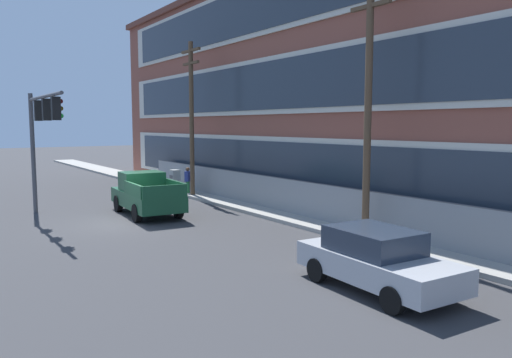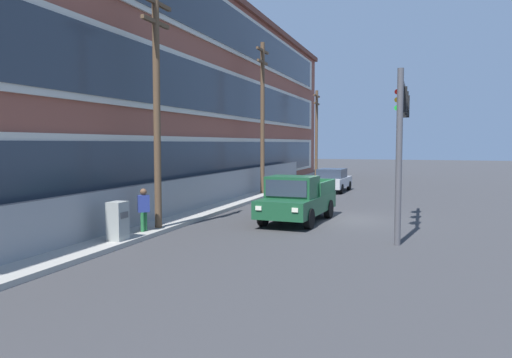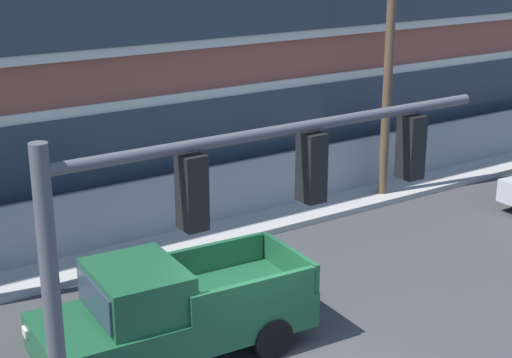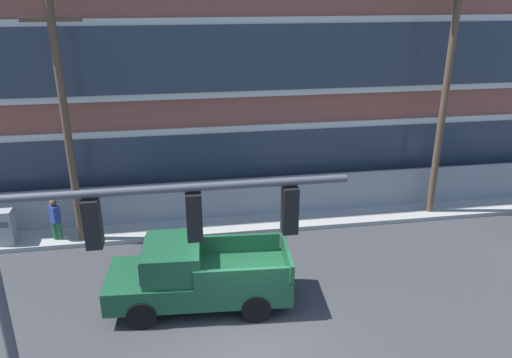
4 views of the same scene
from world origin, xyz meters
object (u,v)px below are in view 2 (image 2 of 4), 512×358
Objects in this scene: traffic_signal_mast at (402,118)px; pedestrian_near_cabinet at (144,209)px; utility_pole_far_east at (316,130)px; utility_pole_near_corner at (157,101)px; utility_pole_midblock at (262,113)px; pickup_truck_dark_green at (297,200)px; electrical_cabinet at (118,223)px; sedan_silver at (332,180)px.

traffic_signal_mast is 9.77m from pedestrian_near_cabinet.
pedestrian_near_cabinet is at bearing 179.90° from utility_pole_far_east.
utility_pole_near_corner is at bearing 105.80° from traffic_signal_mast.
utility_pole_midblock reaches higher than pedestrian_near_cabinet.
pickup_truck_dark_green is at bearing -154.56° from utility_pole_midblock.
electrical_cabinet is (-4.94, 8.58, -3.47)m from traffic_signal_mast.
pickup_truck_dark_green is (1.43, 4.20, -3.24)m from traffic_signal_mast.
sedan_silver is 2.63× the size of pedestrian_near_cabinet.
electrical_cabinet is at bearing -179.98° from utility_pole_far_east.
utility_pole_near_corner is at bearing -1.10° from electrical_cabinet.
utility_pole_near_corner is 13.38m from utility_pole_midblock.
traffic_signal_mast is at bearing -60.05° from electrical_cabinet.
pedestrian_near_cabinet is (-3.25, 8.64, -3.20)m from traffic_signal_mast.
sedan_silver is 18.14m from utility_pole_near_corner.
utility_pole_midblock reaches higher than traffic_signal_mast.
utility_pole_midblock is at bearing 179.46° from utility_pole_far_east.
pickup_truck_dark_green is at bearing -48.39° from utility_pole_near_corner.
traffic_signal_mast is at bearing -162.31° from utility_pole_far_east.
traffic_signal_mast is at bearing -161.38° from sedan_silver.
pickup_truck_dark_green is 3.13× the size of pedestrian_near_cabinet.
traffic_signal_mast is 8.89m from utility_pole_near_corner.
traffic_signal_mast is 3.77× the size of pedestrian_near_cabinet.
sedan_silver is at bearing 3.50° from pickup_truck_dark_green.
electrical_cabinet is at bearing 169.87° from sedan_silver.
sedan_silver is at bearing -10.13° from electrical_cabinet.
pickup_truck_dark_green is 1.19× the size of sedan_silver.
sedan_silver is 6.95m from utility_pole_midblock.
utility_pole_midblock is at bearing 25.44° from pickup_truck_dark_green.
pickup_truck_dark_green is at bearing -170.24° from utility_pole_far_east.
pickup_truck_dark_green is 0.60× the size of utility_pole_near_corner.
electrical_cabinet is (-19.86, 3.55, -0.09)m from sedan_silver.
utility_pole_midblock is 15.97m from utility_pole_far_east.
utility_pole_midblock reaches higher than utility_pole_far_east.
utility_pole_near_corner is 29.34m from utility_pole_far_east.
utility_pole_midblock is at bearing 0.58° from electrical_cabinet.
utility_pole_midblock is (-3.96, 3.71, 4.35)m from sedan_silver.
sedan_silver reaches higher than electrical_cabinet.
pickup_truck_dark_green is 26.11m from utility_pole_far_east.
electrical_cabinet is 1.71m from pedestrian_near_cabinet.
utility_pole_far_east is at bearing 17.69° from traffic_signal_mast.
utility_pole_near_corner reaches higher than sedan_silver.
pedestrian_near_cabinet is (-14.21, -0.10, -4.17)m from utility_pole_midblock.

